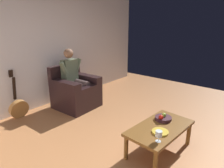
{
  "coord_description": "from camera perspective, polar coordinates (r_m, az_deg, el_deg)",
  "views": [
    {
      "loc": [
        2.17,
        1.24,
        1.84
      ],
      "look_at": [
        -0.38,
        -0.88,
        0.79
      ],
      "focal_mm": 32.15,
      "sensor_mm": 36.0,
      "label": 1
    }
  ],
  "objects": [
    {
      "name": "wine_glass_near",
      "position": [
        2.61,
        13.15,
        -13.76
      ],
      "size": [
        0.08,
        0.08,
        0.15
      ],
      "color": "silver",
      "rests_on": "coffee_table"
    },
    {
      "name": "person_seated",
      "position": [
        4.38,
        -10.67,
        2.02
      ],
      "size": [
        0.6,
        0.62,
        1.28
      ],
      "rotation": [
        0.0,
        0.0,
        0.05
      ],
      "color": "#545F48",
      "rests_on": "ground"
    },
    {
      "name": "decorative_dish",
      "position": [
        2.84,
        13.53,
        -13.11
      ],
      "size": [
        0.22,
        0.22,
        0.02
      ],
      "primitive_type": "cylinder",
      "color": "gold",
      "rests_on": "coffee_table"
    },
    {
      "name": "armchair",
      "position": [
        4.48,
        -10.4,
        -2.26
      ],
      "size": [
        0.85,
        0.85,
        0.92
      ],
      "rotation": [
        0.0,
        0.0,
        0.05
      ],
      "color": "black",
      "rests_on": "ground"
    },
    {
      "name": "wall_back",
      "position": [
        4.5,
        -21.51,
        10.17
      ],
      "size": [
        6.68,
        0.06,
        2.7
      ],
      "primitive_type": "cube",
      "color": "silver",
      "rests_on": "ground"
    },
    {
      "name": "guitar",
      "position": [
        4.36,
        -25.02,
        -6.01
      ],
      "size": [
        0.36,
        0.23,
        0.96
      ],
      "color": "#B2783D",
      "rests_on": "ground"
    },
    {
      "name": "fruit_bowl",
      "position": [
        3.17,
        14.32,
        -9.34
      ],
      "size": [
        0.25,
        0.25,
        0.11
      ],
      "color": "#381B23",
      "rests_on": "coffee_table"
    },
    {
      "name": "ground_plane",
      "position": [
        3.1,
        8.55,
        -18.98
      ],
      "size": [
        7.53,
        7.53,
        0.0
      ],
      "primitive_type": "plane",
      "color": "#AF7042"
    },
    {
      "name": "coffee_table",
      "position": [
        3.01,
        13.49,
        -12.67
      ],
      "size": [
        1.08,
        0.64,
        0.4
      ],
      "rotation": [
        0.0,
        0.0,
        -0.07
      ],
      "color": "brown",
      "rests_on": "ground"
    }
  ]
}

